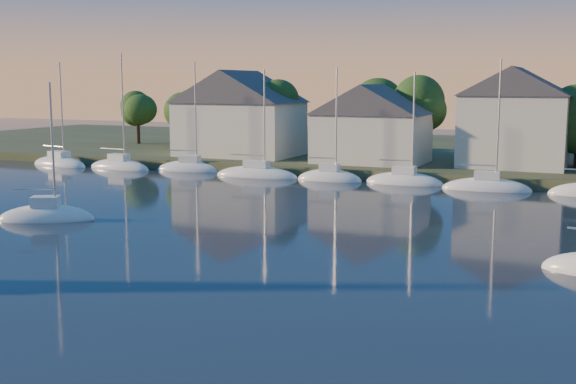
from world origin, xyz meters
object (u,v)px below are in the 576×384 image
Objects in this scene: clubhouse_west at (240,112)px; clubhouse_centre at (372,123)px; clubhouse_east at (515,116)px; drifting_sailboat_left at (46,219)px.

clubhouse_west is 1.18× the size of clubhouse_centre.
clubhouse_west is 16.05m from clubhouse_centre.
clubhouse_east is at bearing 8.13° from clubhouse_centre.
clubhouse_west reaches higher than clubhouse_centre.
clubhouse_centre is 14.17m from clubhouse_east.
clubhouse_east is 45.45m from drifting_sailboat_left.
drifting_sailboat_left is (4.06, -35.85, -5.83)m from clubhouse_west.
clubhouse_east is at bearing 1.91° from clubhouse_west.
clubhouse_east reaches higher than clubhouse_west.
clubhouse_east reaches higher than clubhouse_centre.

